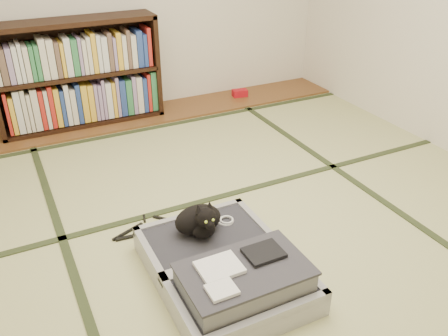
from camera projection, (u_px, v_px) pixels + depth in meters
name	position (u px, v px, depth m)	size (l,w,h in m)	color
floor	(242.00, 230.00, 2.89)	(4.50, 4.50, 0.00)	#BFBE7F
wood_strip	(141.00, 116.00, 4.46)	(4.00, 0.50, 0.02)	brown
red_item	(240.00, 93.00, 4.88)	(0.15, 0.09, 0.07)	#AF0E18
tatami_borders	(208.00, 192.00, 3.28)	(4.00, 4.50, 0.01)	#2D381E
bookcase	(78.00, 76.00, 4.10)	(1.41, 0.32, 0.92)	black
suitcase	(227.00, 270.00, 2.44)	(0.69, 0.92, 0.27)	#A1A2A6
cat	(200.00, 220.00, 2.60)	(0.31, 0.31, 0.25)	black
cable_coil	(226.00, 221.00, 2.74)	(0.10, 0.10, 0.02)	white
hanger	(150.00, 229.00, 2.90)	(0.46, 0.23, 0.01)	black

